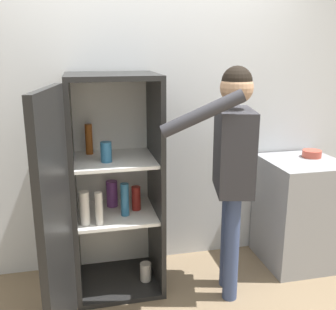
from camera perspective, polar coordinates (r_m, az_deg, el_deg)
name	(u,v)px	position (r m, az deg, el deg)	size (l,w,h in m)	color
wall_back	(149,116)	(3.23, -2.77, 5.74)	(7.00, 0.06, 2.55)	silver
refrigerator	(104,191)	(2.87, -9.31, -5.19)	(0.80, 1.24, 1.64)	black
person	(232,155)	(2.78, 9.32, 0.00)	(0.73, 0.55, 1.70)	#384770
counter	(299,212)	(3.57, 18.49, -7.83)	(0.60, 0.61, 0.91)	gray
bowl	(312,154)	(3.55, 20.15, 0.18)	(0.16, 0.16, 0.06)	#B24738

